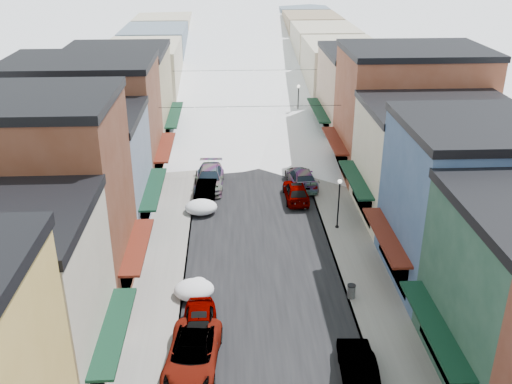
{
  "coord_description": "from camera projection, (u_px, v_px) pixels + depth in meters",
  "views": [
    {
      "loc": [
        -1.99,
        -9.61,
        20.19
      ],
      "look_at": [
        0.0,
        30.06,
        2.27
      ],
      "focal_mm": 40.0,
      "sensor_mm": 36.0,
      "label": 1
    }
  ],
  "objects": [
    {
      "name": "road",
      "position": [
        244.0,
        111.0,
        71.76
      ],
      "size": [
        10.0,
        160.0,
        0.01
      ],
      "primitive_type": "cube",
      "color": "black",
      "rests_on": "ground"
    },
    {
      "name": "sidewalk_left",
      "position": [
        192.0,
        111.0,
        71.43
      ],
      "size": [
        3.2,
        160.0,
        0.15
      ],
      "primitive_type": "cube",
      "color": "gray",
      "rests_on": "ground"
    },
    {
      "name": "sidewalk_right",
      "position": [
        296.0,
        110.0,
        72.03
      ],
      "size": [
        3.2,
        160.0,
        0.15
      ],
      "primitive_type": "cube",
      "color": "gray",
      "rests_on": "ground"
    },
    {
      "name": "curb_left",
      "position": [
        204.0,
        111.0,
        71.5
      ],
      "size": [
        0.1,
        160.0,
        0.15
      ],
      "primitive_type": "cube",
      "color": "slate",
      "rests_on": "ground"
    },
    {
      "name": "curb_right",
      "position": [
        284.0,
        110.0,
        71.96
      ],
      "size": [
        0.1,
        160.0,
        0.15
      ],
      "primitive_type": "cube",
      "color": "slate",
      "rests_on": "ground"
    },
    {
      "name": "bldg_l_brick_near",
      "position": [
        26.0,
        202.0,
        32.6
      ],
      "size": [
        12.3,
        8.2,
        12.5
      ],
      "color": "brown",
      "rests_on": "ground"
    },
    {
      "name": "bldg_l_grayblue",
      "position": [
        74.0,
        174.0,
        41.08
      ],
      "size": [
        11.3,
        9.2,
        9.0
      ],
      "color": "gray",
      "rests_on": "ground"
    },
    {
      "name": "bldg_l_brick_far",
      "position": [
        86.0,
        123.0,
        48.82
      ],
      "size": [
        13.3,
        9.2,
        11.0
      ],
      "color": "brown",
      "rests_on": "ground"
    },
    {
      "name": "bldg_l_tan",
      "position": [
        118.0,
        98.0,
        58.18
      ],
      "size": [
        11.3,
        11.2,
        10.0
      ],
      "color": "tan",
      "rests_on": "ground"
    },
    {
      "name": "bldg_r_blue",
      "position": [
        479.0,
        204.0,
        34.7
      ],
      "size": [
        11.3,
        9.2,
        10.5
      ],
      "color": "#37537D",
      "rests_on": "ground"
    },
    {
      "name": "bldg_r_cream",
      "position": [
        436.0,
        162.0,
        43.22
      ],
      "size": [
        12.3,
        9.2,
        9.0
      ],
      "color": "beige",
      "rests_on": "ground"
    },
    {
      "name": "bldg_r_brick_far",
      "position": [
        409.0,
        112.0,
        50.93
      ],
      "size": [
        13.3,
        9.2,
        11.5
      ],
      "color": "brown",
      "rests_on": "ground"
    },
    {
      "name": "bldg_r_tan",
      "position": [
        371.0,
        95.0,
        60.4
      ],
      "size": [
        11.3,
        11.2,
        9.5
      ],
      "color": "tan",
      "rests_on": "ground"
    },
    {
      "name": "distant_blocks",
      "position": [
        239.0,
        46.0,
        91.06
      ],
      "size": [
        34.0,
        55.0,
        8.0
      ],
      "color": "gray",
      "rests_on": "ground"
    },
    {
      "name": "overhead_cables",
      "position": [
        247.0,
        86.0,
        57.83
      ],
      "size": [
        16.4,
        15.04,
        0.04
      ],
      "color": "black",
      "rests_on": "ground"
    },
    {
      "name": "car_white_suv",
      "position": [
        192.0,
        355.0,
        28.87
      ],
      "size": [
        3.13,
        5.86,
        1.57
      ],
      "primitive_type": "imported",
      "rotation": [
        0.0,
        0.0,
        -0.1
      ],
      "color": "silver",
      "rests_on": "ground"
    },
    {
      "name": "car_silver_sedan",
      "position": [
        199.0,
        326.0,
        31.02
      ],
      "size": [
        1.88,
        4.61,
        1.57
      ],
      "primitive_type": "imported",
      "rotation": [
        0.0,
        0.0,
        0.01
      ],
      "color": "#A0A2A8",
      "rests_on": "ground"
    },
    {
      "name": "car_dark_hatch",
      "position": [
        206.0,
        191.0,
        47.44
      ],
      "size": [
        1.92,
        4.58,
        1.47
      ],
      "primitive_type": "imported",
      "rotation": [
        0.0,
        0.0,
        -0.08
      ],
      "color": "black",
      "rests_on": "ground"
    },
    {
      "name": "car_silver_wagon",
      "position": [
        210.0,
        178.0,
        49.7
      ],
      "size": [
        2.59,
        5.95,
        1.7
      ],
      "primitive_type": "imported",
      "rotation": [
        0.0,
        0.0,
        -0.04
      ],
      "color": "gray",
      "rests_on": "ground"
    },
    {
      "name": "car_green_sedan",
      "position": [
        358.0,
        368.0,
        28.03
      ],
      "size": [
        1.88,
        4.69,
        1.52
      ],
      "primitive_type": "imported",
      "rotation": [
        0.0,
        0.0,
        3.08
      ],
      "color": "black",
      "rests_on": "ground"
    },
    {
      "name": "car_gray_suv",
      "position": [
        296.0,
        191.0,
        47.32
      ],
      "size": [
        1.95,
        4.74,
        1.61
      ],
      "primitive_type": "imported",
      "rotation": [
        0.0,
        0.0,
        3.15
      ],
      "color": "gray",
      "rests_on": "ground"
    },
    {
      "name": "car_black_sedan",
      "position": [
        301.0,
        178.0,
        49.91
      ],
      "size": [
        2.67,
        5.67,
        1.6
      ],
      "primitive_type": "imported",
      "rotation": [
        0.0,
        0.0,
        3.22
      ],
      "color": "black",
      "rests_on": "ground"
    },
    {
      "name": "car_lane_silver",
      "position": [
        227.0,
        118.0,
        66.3
      ],
      "size": [
        2.14,
        4.51,
        1.49
      ],
      "primitive_type": "imported",
      "rotation": [
        0.0,
        0.0,
        -0.09
      ],
      "color": "#ACAFB5",
      "rests_on": "ground"
    },
    {
      "name": "car_lane_white",
      "position": [
        251.0,
        96.0,
        75.41
      ],
      "size": [
        3.29,
        5.98,
        1.59
      ],
      "primitive_type": "imported",
      "rotation": [
        0.0,
        0.0,
        3.02
      ],
      "color": "white",
      "rests_on": "ground"
    },
    {
      "name": "trash_can",
      "position": [
        351.0,
        291.0,
        34.37
      ],
      "size": [
        0.52,
        0.52,
        0.88
      ],
      "color": "slate",
      "rests_on": "sidewalk_right"
    },
    {
      "name": "streetlamp_near",
      "position": [
        339.0,
        197.0,
        41.83
      ],
      "size": [
        0.33,
        0.33,
        3.92
      ],
      "color": "black",
      "rests_on": "sidewalk_right"
    },
    {
      "name": "streetlamp_far",
      "position": [
        298.0,
        99.0,
        65.34
      ],
      "size": [
        0.38,
        0.38,
        4.56
      ],
      "color": "black",
      "rests_on": "sidewalk_right"
    },
    {
      "name": "snow_pile_mid",
      "position": [
        194.0,
        289.0,
        34.75
      ],
      "size": [
        2.46,
        2.71,
        1.04
      ],
      "color": "white",
      "rests_on": "ground"
    },
    {
      "name": "snow_pile_far",
      "position": [
        201.0,
        207.0,
        45.22
      ],
      "size": [
        2.56,
        2.77,
        1.08
      ],
      "color": "white",
      "rests_on": "ground"
    }
  ]
}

